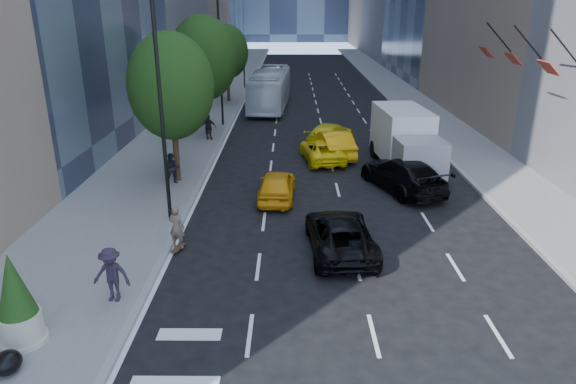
{
  "coord_description": "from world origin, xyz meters",
  "views": [
    {
      "loc": [
        -1.34,
        -16.17,
        8.8
      ],
      "look_at": [
        -1.46,
        3.31,
        1.6
      ],
      "focal_mm": 32.0,
      "sensor_mm": 36.0,
      "label": 1
    }
  ],
  "objects_px": {
    "black_sedan_mercedes": "(403,174)",
    "box_truck": "(406,141)",
    "skateboarder": "(177,230)",
    "planter_shrub": "(16,301)",
    "city_bus": "(270,88)",
    "black_sedan_lincoln": "(340,234)"
  },
  "relations": [
    {
      "from": "city_bus",
      "to": "skateboarder",
      "type": "bearing_deg",
      "value": -91.54
    },
    {
      "from": "city_bus",
      "to": "planter_shrub",
      "type": "height_order",
      "value": "city_bus"
    },
    {
      "from": "black_sedan_mercedes",
      "to": "city_bus",
      "type": "relative_size",
      "value": 0.47
    },
    {
      "from": "skateboarder",
      "to": "planter_shrub",
      "type": "relative_size",
      "value": 0.63
    },
    {
      "from": "black_sedan_lincoln",
      "to": "box_truck",
      "type": "xyz_separation_m",
      "value": [
        4.48,
        10.06,
        0.98
      ]
    },
    {
      "from": "black_sedan_mercedes",
      "to": "planter_shrub",
      "type": "height_order",
      "value": "planter_shrub"
    },
    {
      "from": "skateboarder",
      "to": "black_sedan_mercedes",
      "type": "height_order",
      "value": "skateboarder"
    },
    {
      "from": "black_sedan_lincoln",
      "to": "black_sedan_mercedes",
      "type": "relative_size",
      "value": 0.88
    },
    {
      "from": "box_truck",
      "to": "black_sedan_lincoln",
      "type": "bearing_deg",
      "value": -118.45
    },
    {
      "from": "skateboarder",
      "to": "planter_shrub",
      "type": "xyz_separation_m",
      "value": [
        -2.99,
        -5.79,
        0.58
      ]
    },
    {
      "from": "black_sedan_mercedes",
      "to": "box_truck",
      "type": "bearing_deg",
      "value": -123.09
    },
    {
      "from": "city_bus",
      "to": "planter_shrub",
      "type": "bearing_deg",
      "value": -95.68
    },
    {
      "from": "black_sedan_lincoln",
      "to": "planter_shrub",
      "type": "distance_m",
      "value": 10.79
    },
    {
      "from": "black_sedan_lincoln",
      "to": "box_truck",
      "type": "height_order",
      "value": "box_truck"
    },
    {
      "from": "black_sedan_mercedes",
      "to": "planter_shrub",
      "type": "xyz_separation_m",
      "value": [
        -12.79,
        -12.53,
        0.6
      ]
    },
    {
      "from": "planter_shrub",
      "to": "box_truck",
      "type": "bearing_deg",
      "value": 49.42
    },
    {
      "from": "city_bus",
      "to": "planter_shrub",
      "type": "relative_size",
      "value": 4.52
    },
    {
      "from": "skateboarder",
      "to": "planter_shrub",
      "type": "height_order",
      "value": "planter_shrub"
    },
    {
      "from": "city_bus",
      "to": "box_truck",
      "type": "bearing_deg",
      "value": -62.61
    },
    {
      "from": "skateboarder",
      "to": "black_sedan_lincoln",
      "type": "relative_size",
      "value": 0.34
    },
    {
      "from": "black_sedan_mercedes",
      "to": "city_bus",
      "type": "bearing_deg",
      "value": -90.98
    },
    {
      "from": "skateboarder",
      "to": "black_sedan_mercedes",
      "type": "distance_m",
      "value": 11.89
    }
  ]
}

